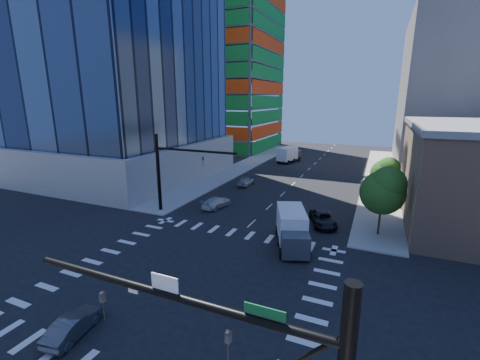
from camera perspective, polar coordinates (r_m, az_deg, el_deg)
The scene contains 15 objects.
ground at distance 25.15m, azimuth -8.44°, elevation -17.06°, with size 160.00×160.00×0.00m, color black.
road_markings at distance 25.15m, azimuth -8.44°, elevation -17.05°, with size 20.00×20.00×0.01m, color silver.
sidewalk_ne at distance 59.51m, azimuth 23.63°, elevation 0.46°, with size 5.00×60.00×0.15m, color #9A9692.
sidewalk_nw at distance 64.24m, azimuth 0.82°, elevation 2.60°, with size 5.00×60.00×0.15m, color #9A9692.
construction_building at distance 89.82m, azimuth -2.78°, elevation 21.62°, with size 25.16×34.50×70.60m.
bg_building_ne at distance 74.68m, azimuth 36.23°, elevation 12.32°, with size 24.00×30.00×28.00m, color slate.
signal_mast_nw at distance 37.45m, azimuth -12.55°, elevation 2.32°, with size 10.20×0.40×9.00m.
tree_south at distance 33.07m, azimuth 24.27°, elevation -1.62°, with size 4.16×4.16×6.82m.
tree_north at distance 44.92m, azimuth 24.52°, elevation 1.35°, with size 3.54×3.52×5.78m.
car_nb_far at distance 35.26m, azimuth 14.54°, elevation -6.71°, with size 2.25×4.89×1.36m, color black.
car_sb_near at distance 39.66m, azimuth -4.14°, elevation -3.96°, with size 1.82×4.47×1.30m, color white.
car_sb_mid at distance 49.48m, azimuth 1.03°, elevation -0.19°, with size 1.63×4.05×1.38m, color #ABADB3.
car_sb_cross at distance 21.93m, azimuth -27.45°, elevation -21.93°, with size 1.30×3.74×1.23m, color #48494D.
box_truck_near at distance 29.47m, azimuth 9.27°, elevation -9.13°, with size 4.56×6.59×3.18m.
box_truck_far at distance 68.80m, azimuth 8.79°, elevation 4.36°, with size 3.95×6.58×3.22m.
Camera 1 is at (11.69, -18.09, 12.99)m, focal length 24.00 mm.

